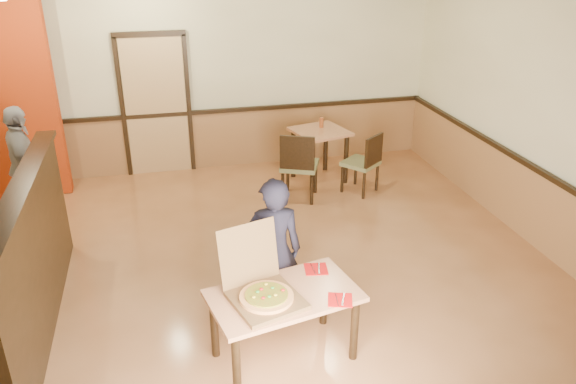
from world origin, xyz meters
The scene contains 23 objects.
floor centered at (0.00, 0.00, 0.00)m, with size 7.00×7.00×0.00m, color #CA824E.
ceiling centered at (0.00, 0.00, 2.80)m, with size 7.00×7.00×0.00m, color black.
wall_back centered at (0.00, 3.50, 1.40)m, with size 7.00×7.00×0.00m, color #F5EEC0.
wall_right centered at (3.50, 0.00, 1.40)m, with size 7.00×7.00×0.00m, color #F5EEC0.
wainscot_back centered at (0.00, 3.47, 0.45)m, with size 7.00×0.04×0.90m, color #9A693D.
chair_rail_back centered at (0.00, 3.45, 0.92)m, with size 7.00×0.06×0.06m, color black.
wainscot_right centered at (3.47, 0.00, 0.45)m, with size 0.04×7.00×0.90m, color #9A693D.
chair_rail_right centered at (3.45, 0.00, 0.92)m, with size 0.06×7.00×0.06m, color black.
back_door centered at (-0.80, 3.46, 1.05)m, with size 0.90×0.06×2.10m, color tan.
booth_partition centered at (-2.00, -0.20, 0.74)m, with size 0.20×3.10×1.44m.
spot_a centered at (-2.30, 1.80, 2.78)m, with size 0.14×0.14×0.02m, color #FDE5B1.
main_table centered at (0.10, -1.18, 0.56)m, with size 1.36×0.95×0.67m.
diner_chair centered at (0.11, -0.47, 0.48)m, with size 0.50×0.50×0.88m.
side_chair_left centered at (1.04, 1.94, 0.54)m, with size 0.64×0.64×0.99m.
side_chair_right centered at (2.01, 1.95, 0.49)m, with size 0.62×0.62×0.89m.
side_table centered at (1.51, 2.56, 0.61)m, with size 0.90×0.90×0.79m.
diner centered at (0.13, -0.61, 0.74)m, with size 0.54×0.35×1.48m, color black.
passerby centered at (-2.47, 2.07, 0.77)m, with size 0.91×0.38×1.55m, color #94929A.
pizza_box centered at (-0.08, -1.21, 0.74)m, with size 0.69×0.76×0.56m.
pizza centered at (-0.07, -1.27, 0.72)m, with size 0.44×0.44×0.03m, color #F2A458.
napkin_near centered at (0.53, -1.38, 0.67)m, with size 0.25×0.25×0.01m.
napkin_far centered at (0.46, -0.88, 0.67)m, with size 0.23×0.23×0.01m.
condiment centered at (1.57, 2.68, 0.86)m, with size 0.06×0.06×0.15m, color brown.
Camera 1 is at (-0.78, -5.00, 3.40)m, focal length 35.00 mm.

